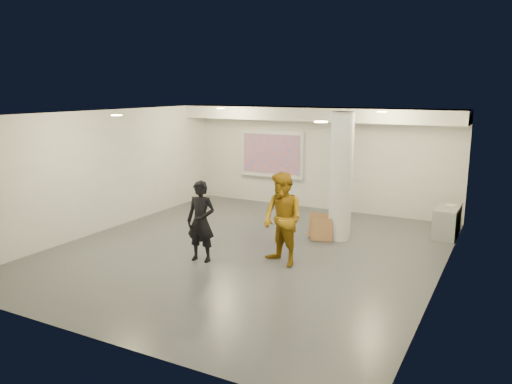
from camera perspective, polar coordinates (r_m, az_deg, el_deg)
The scene contains 19 objects.
floor at distance 11.09m, azimuth -0.97°, elevation -6.71°, with size 8.00×9.00×0.01m, color #3C3F44.
ceiling at distance 10.54m, azimuth -1.03°, elevation 8.96°, with size 8.00×9.00×0.01m, color white.
wall_back at distance 14.77m, azimuth 7.47°, elevation 3.81°, with size 8.00×0.01×3.00m, color silver.
wall_front at distance 7.22m, azimuth -18.57°, elevation -5.06°, with size 8.00×0.01×3.00m, color silver.
wall_left at distance 13.10m, azimuth -16.53°, elevation 2.42°, with size 0.01×9.00×3.00m, color silver.
wall_right at distance 9.49m, azimuth 20.66°, elevation -1.25°, with size 0.01×9.00×3.00m, color silver.
soffit_band at distance 14.13m, azimuth 6.83°, elevation 8.86°, with size 8.00×1.10×0.36m, color silver.
downlight_nw at distance 13.81m, azimuth -4.06°, elevation 9.51°, with size 0.22×0.22×0.02m, color #EFD089.
downlight_ne at distance 12.08m, azimuth 14.20°, elevation 8.87°, with size 0.22×0.22×0.02m, color #EFD089.
downlight_sw at distance 10.62m, azimuth -15.64°, elevation 8.45°, with size 0.22×0.22×0.02m, color #EFD089.
downlight_se at distance 8.25m, azimuth 7.43°, elevation 7.96°, with size 0.22×0.22×0.02m, color #EFD089.
column at distance 11.76m, azimuth 9.70°, elevation 1.72°, with size 0.52×0.52×3.00m, color silver.
projection_screen at distance 15.34m, azimuth 1.80°, elevation 4.31°, with size 2.10×0.13×1.42m.
credenza at distance 12.96m, azimuth 20.99°, elevation -3.12°, with size 0.52×1.24×0.72m, color gray.
papers_stack at distance 13.00m, azimuth 21.38°, elevation -1.43°, with size 0.23×0.30×0.02m, color silver.
cardboard_back at distance 11.82m, azimuth 7.55°, elevation -4.29°, with size 0.50×0.05×0.54m, color olive.
cardboard_front at distance 12.04m, azimuth 7.36°, elevation -3.83°, with size 0.56×0.06×0.61m, color olive.
woman at distance 10.30m, azimuth -6.31°, elevation -3.35°, with size 0.61×0.40×1.68m, color black.
man at distance 10.01m, azimuth 3.05°, elevation -3.13°, with size 0.92×0.71×1.89m, color #996A12.
Camera 1 is at (5.08, -9.22, 3.51)m, focal length 35.00 mm.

